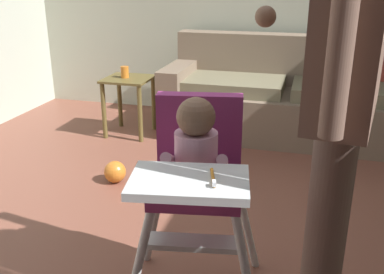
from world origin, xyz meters
The scene contains 7 objects.
ground centered at (0.00, 0.00, -0.05)m, with size 6.33×6.43×0.10m, color brown.
couch centered at (0.34, 1.93, 0.33)m, with size 2.18×0.86×0.86m.
high_chair centered at (0.11, -0.45, 0.66)m, with size 0.70×0.80×0.96m.
adult_standing centered at (0.62, -0.53, 0.98)m, with size 0.51×0.55×1.72m.
toy_ball centered at (-0.75, 0.57, 0.08)m, with size 0.15×0.15×0.15m, color orange.
side_table centered at (-1.04, 1.54, 0.38)m, with size 0.40×0.40×0.52m.
sippy_cup centered at (-1.07, 1.54, 0.57)m, with size 0.07×0.07×0.10m, color orange.
Camera 1 is at (0.52, -2.02, 1.40)m, focal length 41.54 mm.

